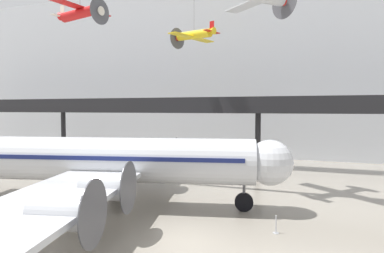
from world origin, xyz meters
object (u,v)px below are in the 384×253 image
at_px(suspended_plane_red_highwing, 80,13).
at_px(stanchion_barrier, 276,228).
at_px(suspended_plane_yellow_lowwing, 194,35).
at_px(airliner_silver_main, 101,160).

height_order(suspended_plane_red_highwing, stanchion_barrier, suspended_plane_red_highwing).
bearing_deg(stanchion_barrier, suspended_plane_yellow_lowwing, 121.40).
bearing_deg(suspended_plane_yellow_lowwing, suspended_plane_red_highwing, 66.39).
xyz_separation_m(suspended_plane_yellow_lowwing, stanchion_barrier, (12.46, -20.42, -16.01)).
relative_size(suspended_plane_yellow_lowwing, stanchion_barrier, 6.95).
bearing_deg(suspended_plane_red_highwing, suspended_plane_yellow_lowwing, 55.84).
relative_size(suspended_plane_red_highwing, suspended_plane_yellow_lowwing, 1.02).
xyz_separation_m(airliner_silver_main, suspended_plane_yellow_lowwing, (0.30, 19.25, 12.91)).
bearing_deg(suspended_plane_yellow_lowwing, airliner_silver_main, 108.55).
relative_size(airliner_silver_main, suspended_plane_yellow_lowwing, 4.26).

